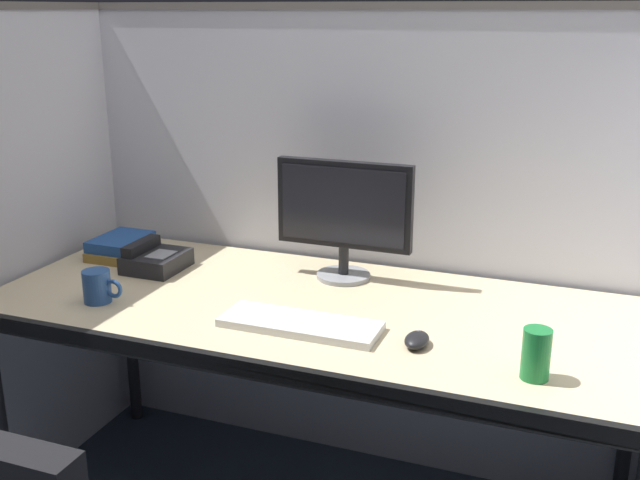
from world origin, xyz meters
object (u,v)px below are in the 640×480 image
object	(u,v)px
monitor_center	(344,212)
coffee_mug	(98,286)
book_stack	(121,246)
desk_phone	(155,259)
keyboard_main	(300,324)
desk	(312,322)
computer_mouse	(417,340)
soda_can	(536,354)

from	to	relation	value
monitor_center	coffee_mug	distance (m)	0.76
book_stack	desk_phone	size ratio (longest dim) A/B	1.16
keyboard_main	desk_phone	distance (m)	0.68
monitor_center	book_stack	distance (m)	0.81
monitor_center	keyboard_main	xyz separation A→B (m)	(0.02, -0.41, -0.20)
desk	computer_mouse	world-z (taller)	computer_mouse
desk	book_stack	bearing A→B (deg)	166.21
desk	soda_can	xyz separation A→B (m)	(0.64, -0.22, 0.11)
desk	desk_phone	xyz separation A→B (m)	(-0.59, 0.11, 0.08)
desk	coffee_mug	size ratio (longest dim) A/B	15.08
computer_mouse	book_stack	bearing A→B (deg)	162.97
monitor_center	book_stack	xyz separation A→B (m)	(-0.79, -0.06, -0.18)
soda_can	computer_mouse	bearing A→B (deg)	166.41
desk	computer_mouse	xyz separation A→B (m)	(0.34, -0.15, 0.07)
computer_mouse	desk_phone	distance (m)	0.97
soda_can	book_stack	xyz separation A→B (m)	(-1.42, 0.42, -0.03)
monitor_center	desk_phone	size ratio (longest dim) A/B	2.26
monitor_center	computer_mouse	size ratio (longest dim) A/B	4.48
monitor_center	keyboard_main	bearing A→B (deg)	-87.22
coffee_mug	desk_phone	world-z (taller)	coffee_mug
keyboard_main	desk	bearing A→B (deg)	99.59
coffee_mug	soda_can	bearing A→B (deg)	-1.60
keyboard_main	soda_can	xyz separation A→B (m)	(0.61, -0.07, 0.05)
soda_can	desk_phone	world-z (taller)	soda_can
desk	book_stack	world-z (taller)	book_stack
desk	desk_phone	size ratio (longest dim) A/B	10.00
coffee_mug	desk	bearing A→B (deg)	17.78
monitor_center	desk_phone	bearing A→B (deg)	-166.85
monitor_center	desk	bearing A→B (deg)	-91.40
desk_phone	computer_mouse	bearing A→B (deg)	-15.81
desk	computer_mouse	size ratio (longest dim) A/B	19.79
monitor_center	keyboard_main	world-z (taller)	monitor_center
desk	soda_can	size ratio (longest dim) A/B	15.57
computer_mouse	soda_can	distance (m)	0.31
desk	monitor_center	size ratio (longest dim) A/B	4.42
coffee_mug	soda_can	distance (m)	1.23
monitor_center	keyboard_main	distance (m)	0.46
computer_mouse	coffee_mug	distance (m)	0.93
desk	computer_mouse	distance (m)	0.38
soda_can	book_stack	bearing A→B (deg)	163.67
book_stack	desk	bearing A→B (deg)	-13.79
desk	keyboard_main	size ratio (longest dim) A/B	4.42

